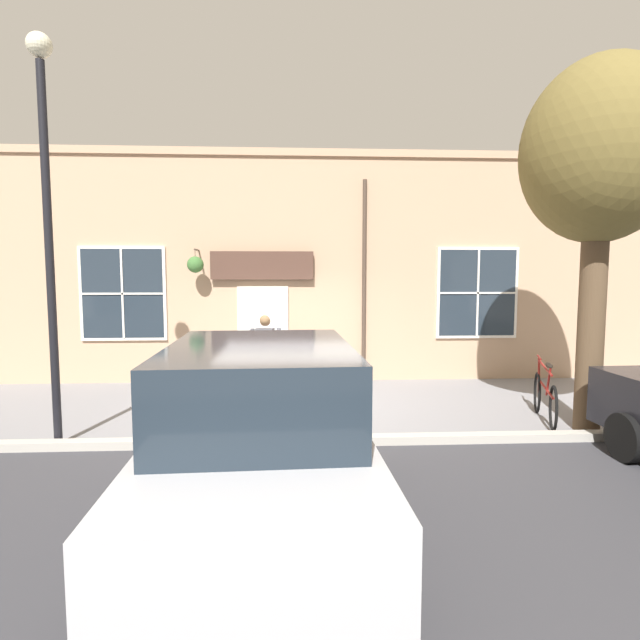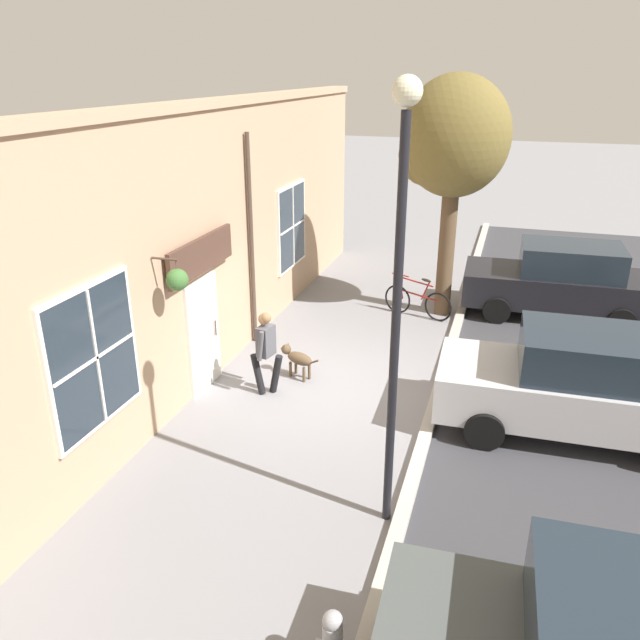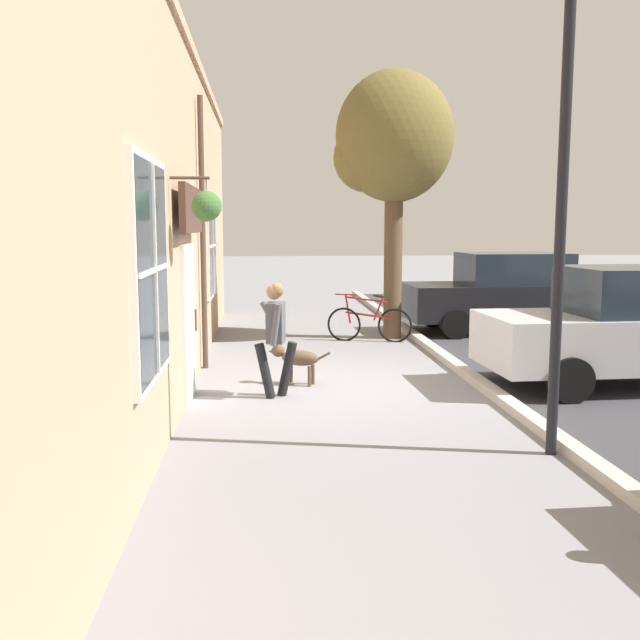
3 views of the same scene
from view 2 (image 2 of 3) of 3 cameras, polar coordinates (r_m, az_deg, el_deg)
name	(u,v)px [view 2 (image 2 of 3)]	position (r m, az deg, el deg)	size (l,w,h in m)	color
ground_plane	(328,387)	(11.69, 0.71, -6.14)	(90.00, 90.00, 0.00)	gray
storefront_facade	(205,246)	(11.60, -10.46, 6.65)	(0.95, 18.00, 5.03)	tan
pedestrian_walking	(266,346)	(11.13, -4.97, -2.40)	(0.61, 0.61, 1.58)	black
dog_on_leash	(297,358)	(11.90, -2.09, -3.48)	(0.93, 0.47, 0.62)	brown
street_tree_by_curb	(451,143)	(14.51, 11.86, 15.58)	(2.45, 2.17, 5.46)	brown
leaning_bicycle	(417,301)	(15.01, 8.90, 1.73)	(1.68, 0.54, 1.00)	black
parked_car_mid_block	(580,384)	(10.74, 22.69, -5.42)	(4.36, 2.05, 1.75)	#B7B7BC
parked_car_far_end	(561,281)	(15.75, 21.17, 3.38)	(4.36, 2.05, 1.75)	black
street_lamp	(399,262)	(7.02, 7.22, 5.24)	(0.32, 0.32, 5.47)	black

